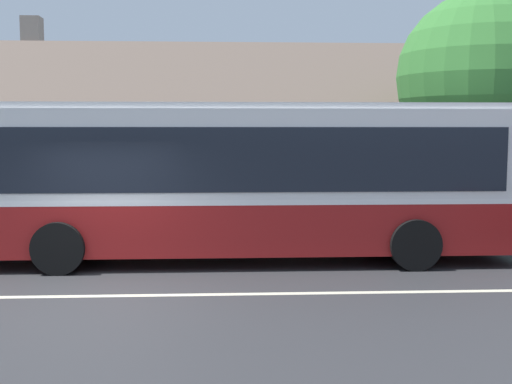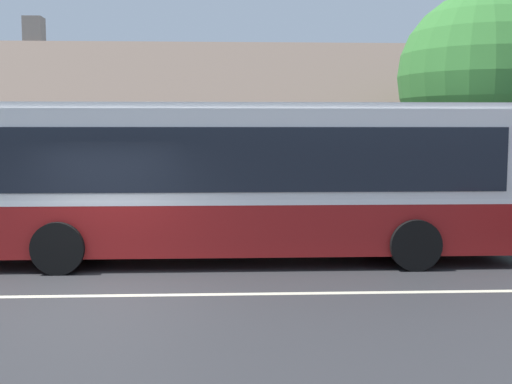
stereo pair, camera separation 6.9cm
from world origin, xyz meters
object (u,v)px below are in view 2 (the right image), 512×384
Objects in this scene: transit_bus at (229,177)px; street_tree_primary at (483,77)px; bus_stop_sign at (474,174)px; bench_down_street at (161,216)px.

transit_bus is 8.38m from street_tree_primary.
street_tree_primary is 2.68× the size of bus_stop_sign.
transit_bus is at bearing -149.89° from street_tree_primary.
bench_down_street is at bearing 122.16° from transit_bus.
bus_stop_sign is at bearing 19.15° from transit_bus.
street_tree_primary is (6.94, 4.03, 2.40)m from transit_bus.
street_tree_primary reaches higher than transit_bus.
street_tree_primary is at bearing 30.11° from transit_bus.
transit_bus is at bearing -160.85° from bus_stop_sign.
bus_stop_sign is at bearing -115.39° from street_tree_primary.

